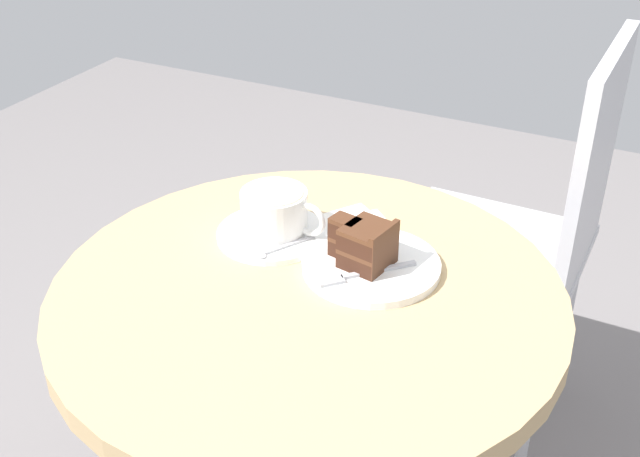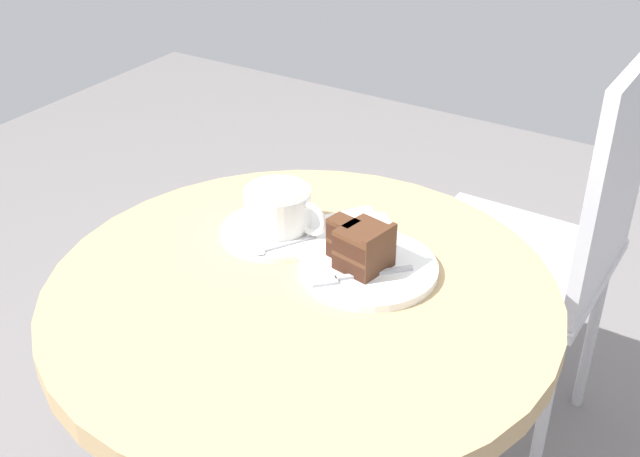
% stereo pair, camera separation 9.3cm
% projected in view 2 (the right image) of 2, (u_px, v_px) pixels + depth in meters
% --- Properties ---
extents(cafe_table, '(0.70, 0.70, 0.69)m').
position_uv_depth(cafe_table, '(302.00, 354.00, 1.15)').
color(cafe_table, tan).
rests_on(cafe_table, ground).
extents(saucer, '(0.17, 0.17, 0.01)m').
position_uv_depth(saucer, '(275.00, 231.00, 1.21)').
color(saucer, white).
rests_on(saucer, cafe_table).
extents(coffee_cup, '(0.13, 0.10, 0.06)m').
position_uv_depth(coffee_cup, '(279.00, 208.00, 1.19)').
color(coffee_cup, white).
rests_on(coffee_cup, saucer).
extents(teaspoon, '(0.06, 0.09, 0.00)m').
position_uv_depth(teaspoon, '(276.00, 247.00, 1.16)').
color(teaspoon, '#B7B7BC').
rests_on(teaspoon, saucer).
extents(cake_plate, '(0.19, 0.19, 0.01)m').
position_uv_depth(cake_plate, '(368.00, 268.00, 1.12)').
color(cake_plate, white).
rests_on(cake_plate, cafe_table).
extents(cake_slice, '(0.10, 0.08, 0.07)m').
position_uv_depth(cake_slice, '(361.00, 247.00, 1.10)').
color(cake_slice, '#381E14').
rests_on(cake_slice, cake_plate).
extents(fork, '(0.11, 0.11, 0.00)m').
position_uv_depth(fork, '(350.00, 277.00, 1.09)').
color(fork, '#B7B7BC').
rests_on(fork, cake_plate).
extents(napkin, '(0.23, 0.23, 0.00)m').
position_uv_depth(napkin, '(349.00, 243.00, 1.18)').
color(napkin, silver).
rests_on(napkin, cafe_table).
extents(cafe_chair, '(0.39, 0.39, 0.89)m').
position_uv_depth(cafe_chair, '(556.00, 234.00, 1.52)').
color(cafe_chair, '#BCBCC1').
rests_on(cafe_chair, ground).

